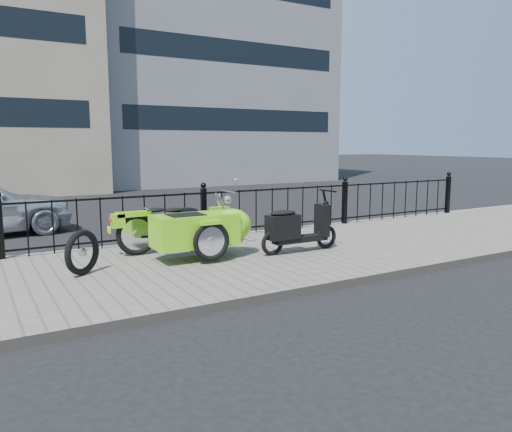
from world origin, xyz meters
TOP-DOWN VIEW (x-y plane):
  - ground at (0.00, 0.00)m, footprint 120.00×120.00m
  - sidewalk at (0.00, -0.50)m, footprint 30.00×3.80m
  - curb at (0.00, 1.44)m, footprint 30.00×0.10m
  - iron_fence at (0.00, 1.30)m, footprint 14.11×0.11m
  - building_grey at (7.00, 16.99)m, footprint 12.00×8.01m
  - motorcycle_sidecar at (-0.69, -0.14)m, footprint 2.28×1.48m
  - scooter at (0.78, -0.65)m, footprint 1.52×0.44m
  - spare_tire at (-2.59, -0.35)m, footprint 0.57×0.45m

SIDE VIEW (x-z plane):
  - ground at x=0.00m, z-range 0.00..0.00m
  - sidewalk at x=0.00m, z-range 0.00..0.12m
  - curb at x=0.00m, z-range 0.00..0.12m
  - spare_tire at x=-2.59m, z-range 0.12..0.76m
  - scooter at x=0.78m, z-range 0.01..1.03m
  - iron_fence at x=0.00m, z-range 0.05..1.12m
  - motorcycle_sidecar at x=-0.69m, z-range 0.10..1.09m
  - building_grey at x=7.00m, z-range 0.00..15.00m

